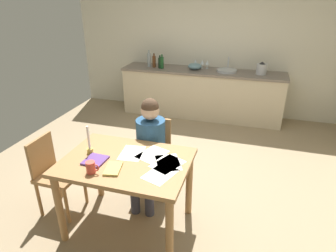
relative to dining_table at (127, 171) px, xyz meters
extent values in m
cube|color=#937F60|center=(0.12, 0.92, -0.68)|extent=(5.20, 5.20, 0.04)
cube|color=beige|center=(0.12, 3.52, 0.64)|extent=(5.20, 0.12, 2.60)
cube|color=beige|center=(0.12, 3.16, -0.23)|extent=(2.97, 0.60, 0.86)
cube|color=#72665B|center=(0.12, 3.16, 0.22)|extent=(3.01, 0.64, 0.04)
cube|color=#9E7042|center=(0.00, 0.00, 0.10)|extent=(1.19, 0.85, 0.04)
cylinder|color=#9E7042|center=(-0.53, -0.36, -0.29)|extent=(0.07, 0.07, 0.74)
cylinder|color=#9E7042|center=(0.53, -0.36, -0.29)|extent=(0.07, 0.07, 0.74)
cylinder|color=#9E7042|center=(-0.53, 0.36, -0.29)|extent=(0.07, 0.07, 0.74)
cylinder|color=#9E7042|center=(0.53, 0.36, -0.29)|extent=(0.07, 0.07, 0.74)
cube|color=#9E7042|center=(0.04, 0.60, -0.18)|extent=(0.42, 0.42, 0.04)
cube|color=#9E7042|center=(0.02, 0.79, 0.03)|extent=(0.36, 0.05, 0.40)
cylinder|color=#9E7042|center=(-0.12, 0.42, -0.42)|extent=(0.04, 0.04, 0.47)
cylinder|color=#9E7042|center=(0.22, 0.44, -0.42)|extent=(0.04, 0.04, 0.47)
cylinder|color=#9E7042|center=(-0.14, 0.76, -0.42)|extent=(0.04, 0.04, 0.47)
cylinder|color=#9E7042|center=(0.19, 0.78, -0.42)|extent=(0.04, 0.04, 0.47)
cylinder|color=navy|center=(0.04, 0.58, 0.04)|extent=(0.34, 0.34, 0.50)
sphere|color=#D8AD8C|center=(0.04, 0.58, 0.40)|extent=(0.20, 0.20, 0.20)
sphere|color=#473323|center=(0.04, 0.58, 0.44)|extent=(0.19, 0.19, 0.19)
cylinder|color=#383847|center=(-0.03, 0.39, -0.21)|extent=(0.15, 0.39, 0.13)
cylinder|color=#383847|center=(-0.02, 0.20, -0.43)|extent=(0.10, 0.10, 0.45)
cylinder|color=#383847|center=(0.13, 0.40, -0.21)|extent=(0.15, 0.39, 0.13)
cylinder|color=#383847|center=(0.14, 0.21, -0.43)|extent=(0.10, 0.10, 0.45)
cube|color=#9E7042|center=(-0.79, 0.02, -0.21)|extent=(0.41, 0.41, 0.04)
cube|color=#9E7042|center=(-0.98, 0.02, 0.00)|extent=(0.03, 0.36, 0.40)
cylinder|color=#9E7042|center=(-0.63, -0.15, -0.44)|extent=(0.04, 0.04, 0.43)
cylinder|color=#9E7042|center=(-0.62, 0.19, -0.44)|extent=(0.04, 0.04, 0.43)
cylinder|color=#9E7042|center=(-0.97, -0.15, -0.44)|extent=(0.04, 0.04, 0.43)
cylinder|color=#9E7042|center=(-0.96, 0.19, -0.44)|extent=(0.04, 0.04, 0.43)
cylinder|color=#D84C3F|center=(-0.20, -0.28, 0.18)|extent=(0.08, 0.08, 0.11)
torus|color=#D84C3F|center=(-0.16, -0.28, 0.18)|extent=(0.07, 0.01, 0.07)
cylinder|color=gold|center=(-0.39, 0.02, 0.15)|extent=(0.06, 0.06, 0.05)
cylinder|color=white|center=(-0.39, 0.02, 0.29)|extent=(0.02, 0.02, 0.24)
cube|color=#5C387D|center=(-0.26, -0.10, 0.13)|extent=(0.20, 0.22, 0.02)
cube|color=tan|center=(-0.04, -0.18, 0.13)|extent=(0.17, 0.24, 0.02)
cube|color=white|center=(0.00, 0.14, 0.12)|extent=(0.24, 0.32, 0.00)
cube|color=white|center=(0.20, 0.18, 0.12)|extent=(0.30, 0.35, 0.00)
cube|color=white|center=(0.38, -0.12, 0.12)|extent=(0.29, 0.35, 0.00)
cube|color=white|center=(0.39, 0.05, 0.12)|extent=(0.32, 0.36, 0.00)
cube|color=white|center=(0.39, 0.07, 0.12)|extent=(0.32, 0.36, 0.00)
cylinder|color=#B2B7BC|center=(0.57, 3.16, 0.26)|extent=(0.36, 0.36, 0.04)
cylinder|color=silver|center=(0.57, 3.32, 0.36)|extent=(0.02, 0.02, 0.24)
cylinder|color=#8C999E|center=(-0.92, 3.14, 0.37)|extent=(0.07, 0.07, 0.25)
cylinder|color=#8C999E|center=(-0.92, 3.14, 0.52)|extent=(0.03, 0.03, 0.06)
cylinder|color=#593319|center=(-0.81, 3.12, 0.35)|extent=(0.07, 0.07, 0.21)
cylinder|color=#593319|center=(-0.81, 3.12, 0.48)|extent=(0.03, 0.03, 0.05)
cylinder|color=black|center=(-0.68, 3.08, 0.34)|extent=(0.06, 0.06, 0.19)
cylinder|color=black|center=(-0.68, 3.08, 0.46)|extent=(0.03, 0.03, 0.05)
cylinder|color=#194C23|center=(-0.64, 3.08, 0.35)|extent=(0.06, 0.06, 0.21)
cylinder|color=#194C23|center=(-0.64, 3.08, 0.48)|extent=(0.03, 0.03, 0.05)
ellipsoid|color=#668C99|center=(-0.03, 3.18, 0.30)|extent=(0.26, 0.26, 0.12)
cylinder|color=#B7BABF|center=(1.16, 3.16, 0.33)|extent=(0.18, 0.18, 0.18)
cone|color=#262628|center=(1.16, 3.16, 0.44)|extent=(0.11, 0.11, 0.04)
cylinder|color=silver|center=(0.18, 3.31, 0.25)|extent=(0.06, 0.06, 0.00)
cylinder|color=silver|center=(0.18, 3.31, 0.28)|extent=(0.01, 0.01, 0.07)
cone|color=silver|center=(0.18, 3.31, 0.36)|extent=(0.07, 0.07, 0.08)
cylinder|color=silver|center=(0.09, 3.31, 0.25)|extent=(0.06, 0.06, 0.00)
cylinder|color=silver|center=(0.09, 3.31, 0.28)|extent=(0.01, 0.01, 0.07)
cone|color=silver|center=(0.09, 3.31, 0.36)|extent=(0.07, 0.07, 0.08)
cylinder|color=silver|center=(-0.04, 3.31, 0.25)|extent=(0.06, 0.06, 0.00)
cylinder|color=silver|center=(-0.04, 3.31, 0.28)|extent=(0.01, 0.01, 0.07)
cone|color=silver|center=(-0.04, 3.31, 0.36)|extent=(0.07, 0.07, 0.08)
camera|label=1|loc=(1.05, -2.12, 1.54)|focal=31.16mm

